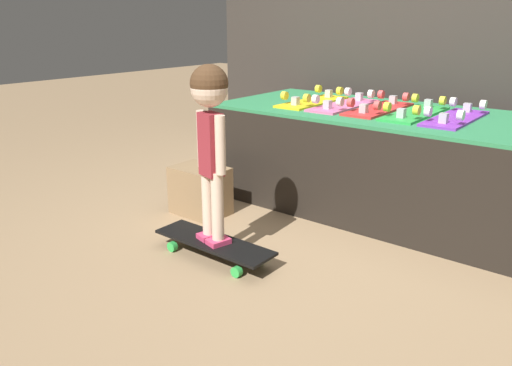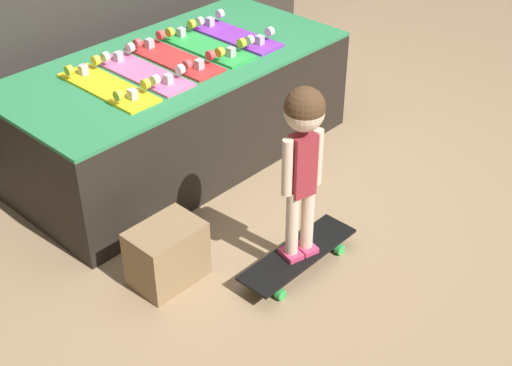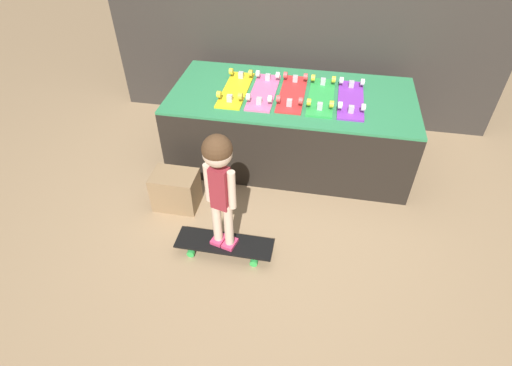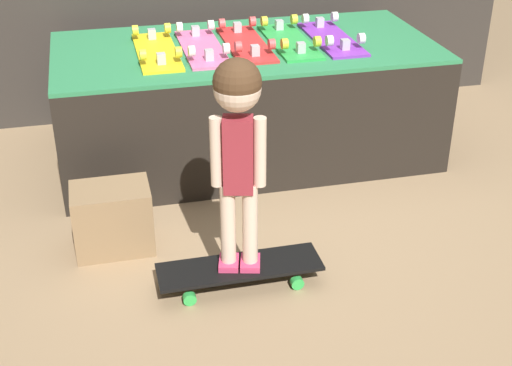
% 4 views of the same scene
% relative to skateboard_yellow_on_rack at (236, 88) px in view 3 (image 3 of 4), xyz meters
% --- Properties ---
extents(ground_plane, '(16.00, 16.00, 0.00)m').
position_rel_skateboard_yellow_on_rack_xyz_m(ground_plane, '(0.46, -0.61, -0.63)').
color(ground_plane, '#9E7F5B').
extents(display_rack, '(1.96, 0.95, 0.62)m').
position_rel_skateboard_yellow_on_rack_xyz_m(display_rack, '(0.46, 0.03, -0.33)').
color(display_rack, black).
rests_on(display_rack, ground_plane).
extents(skateboard_yellow_on_rack, '(0.20, 0.62, 0.09)m').
position_rel_skateboard_yellow_on_rack_xyz_m(skateboard_yellow_on_rack, '(0.00, 0.00, 0.00)').
color(skateboard_yellow_on_rack, yellow).
rests_on(skateboard_yellow_on_rack, display_rack).
extents(skateboard_pink_on_rack, '(0.20, 0.62, 0.09)m').
position_rel_skateboard_yellow_on_rack_xyz_m(skateboard_pink_on_rack, '(0.23, 0.00, 0.00)').
color(skateboard_pink_on_rack, pink).
rests_on(skateboard_pink_on_rack, display_rack).
extents(skateboard_red_on_rack, '(0.20, 0.62, 0.09)m').
position_rel_skateboard_yellow_on_rack_xyz_m(skateboard_red_on_rack, '(0.46, 0.02, 0.00)').
color(skateboard_red_on_rack, red).
rests_on(skateboard_red_on_rack, display_rack).
extents(skateboard_green_on_rack, '(0.20, 0.62, 0.09)m').
position_rel_skateboard_yellow_on_rack_xyz_m(skateboard_green_on_rack, '(0.69, 0.01, 0.00)').
color(skateboard_green_on_rack, green).
rests_on(skateboard_green_on_rack, display_rack).
extents(skateboard_purple_on_rack, '(0.20, 0.62, 0.09)m').
position_rel_skateboard_yellow_on_rack_xyz_m(skateboard_purple_on_rack, '(0.92, 0.00, 0.00)').
color(skateboard_purple_on_rack, purple).
rests_on(skateboard_purple_on_rack, display_rack).
extents(skateboard_on_floor, '(0.66, 0.19, 0.09)m').
position_rel_skateboard_yellow_on_rack_xyz_m(skateboard_on_floor, '(0.16, -1.15, -0.56)').
color(skateboard_on_floor, black).
rests_on(skateboard_on_floor, ground_plane).
extents(child, '(0.20, 0.17, 0.86)m').
position_rel_skateboard_yellow_on_rack_xyz_m(child, '(0.16, -1.15, 0.06)').
color(child, '#E03D6B').
rests_on(child, skateboard_on_floor).
extents(storage_box, '(0.33, 0.23, 0.29)m').
position_rel_skateboard_yellow_on_rack_xyz_m(storage_box, '(-0.31, -0.76, -0.49)').
color(storage_box, '#8E704C').
rests_on(storage_box, ground_plane).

